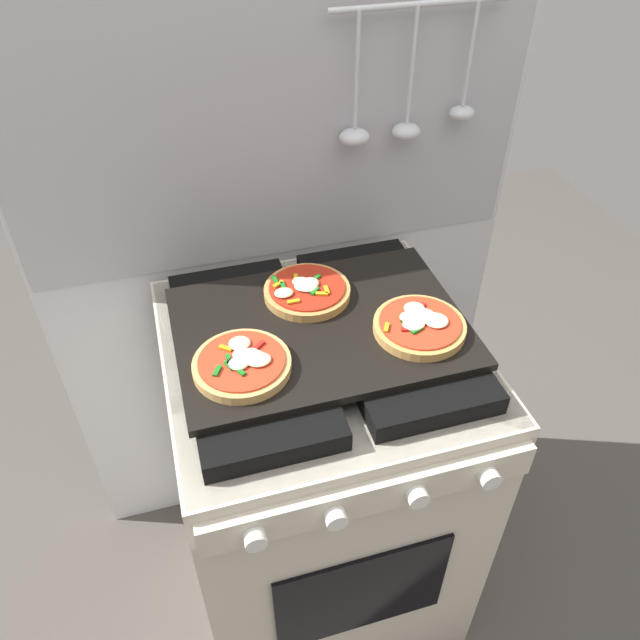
# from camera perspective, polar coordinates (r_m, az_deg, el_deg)

# --- Properties ---
(ground_plane) EXTENTS (4.00, 4.00, 0.00)m
(ground_plane) POSITION_cam_1_polar(r_m,az_deg,el_deg) (1.89, -0.00, -21.90)
(ground_plane) COLOR #4C4742
(kitchen_backsplash) EXTENTS (1.10, 0.09, 1.55)m
(kitchen_backsplash) POSITION_cam_1_polar(r_m,az_deg,el_deg) (1.49, -3.53, 3.94)
(kitchen_backsplash) COLOR silver
(kitchen_backsplash) RESTS_ON ground_plane
(stove) EXTENTS (0.60, 0.64, 0.90)m
(stove) POSITION_cam_1_polar(r_m,az_deg,el_deg) (1.50, 0.02, -13.98)
(stove) COLOR beige
(stove) RESTS_ON ground_plane
(baking_tray) EXTENTS (0.54, 0.38, 0.02)m
(baking_tray) POSITION_cam_1_polar(r_m,az_deg,el_deg) (1.16, -0.00, -0.67)
(baking_tray) COLOR black
(baking_tray) RESTS_ON stove
(pizza_left) EXTENTS (0.17, 0.17, 0.03)m
(pizza_left) POSITION_cam_1_polar(r_m,az_deg,el_deg) (1.07, -7.16, -4.00)
(pizza_left) COLOR tan
(pizza_left) RESTS_ON baking_tray
(pizza_right) EXTENTS (0.17, 0.17, 0.03)m
(pizza_right) POSITION_cam_1_polar(r_m,az_deg,el_deg) (1.15, 9.17, -0.48)
(pizza_right) COLOR tan
(pizza_right) RESTS_ON baking_tray
(pizza_center) EXTENTS (0.17, 0.17, 0.03)m
(pizza_center) POSITION_cam_1_polar(r_m,az_deg,el_deg) (1.22, -1.43, 2.72)
(pizza_center) COLOR #C18947
(pizza_center) RESTS_ON baking_tray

